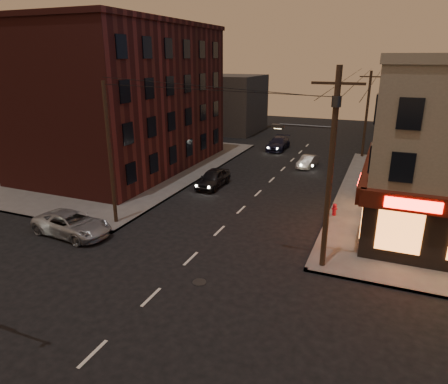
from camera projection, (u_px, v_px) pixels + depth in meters
The scene contains 14 objects.
ground at pixel (151, 297), 18.33m from camera, with size 120.00×120.00×0.00m, color black.
sidewalk_nw at pixel (102, 162), 41.46m from camera, with size 24.00×28.00×0.15m, color #514F4C.
brick_apartment at pixel (125, 99), 38.08m from camera, with size 12.00×20.00×13.00m, color #4C1B18.
bg_building_ne_a at pixel (436, 122), 45.39m from camera, with size 10.00×12.00×7.00m, color #3F3D3A.
bg_building_nw at pixel (229, 104), 58.51m from camera, with size 9.00×10.00×8.00m, color #3F3D3A.
bg_building_ne_b at pixel (412, 111), 58.53m from camera, with size 8.00×8.00×6.00m, color #3F3D3A.
utility_pole_main at pixel (329, 161), 19.14m from camera, with size 4.20×0.44×10.00m.
utility_pole_far at pixel (367, 115), 42.38m from camera, with size 0.26×0.26×9.00m, color #382619.
utility_pole_west at pixel (110, 155), 24.99m from camera, with size 0.24×0.24×9.00m, color #382619.
suv_cross at pixel (72, 224), 24.56m from camera, with size 2.38×5.16×1.43m, color gray.
sedan_near at pixel (213, 178), 33.75m from camera, with size 1.77×4.40×1.50m, color black.
sedan_mid at pixel (308, 162), 39.77m from camera, with size 1.24×3.55×1.17m, color gray.
sedan_far at pixel (278, 143), 47.43m from camera, with size 2.02×4.97×1.44m, color black.
fire_hydrant at pixel (334, 209), 27.29m from camera, with size 0.39×0.39×0.86m.
Camera 1 is at (9.15, -13.32, 10.47)m, focal length 32.00 mm.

